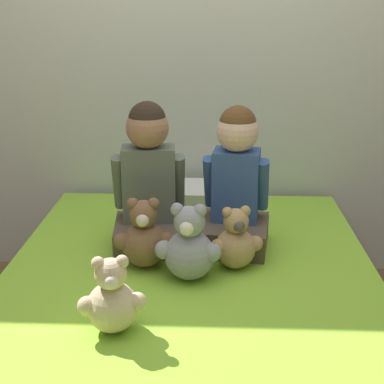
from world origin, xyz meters
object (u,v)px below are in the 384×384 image
child_on_left (149,181)px  teddy_bear_held_by_left_child (144,238)px  teddy_bear_at_foot_of_bed (112,300)px  bed (190,323)px  pillow_at_headboard (196,196)px  teddy_bear_between_children (189,247)px  teddy_bear_held_by_right_child (236,242)px  child_on_right (236,185)px

child_on_left → teddy_bear_held_by_left_child: child_on_left is taller
teddy_bear_at_foot_of_bed → teddy_bear_held_by_left_child: bearing=72.9°
bed → pillow_at_headboard: size_ratio=3.97×
teddy_bear_between_children → teddy_bear_at_foot_of_bed: size_ratio=1.16×
teddy_bear_held_by_left_child → teddy_bear_held_by_right_child: bearing=-1.9°
child_on_right → teddy_bear_held_by_left_child: 0.48m
child_on_right → teddy_bear_held_by_left_child: child_on_right is taller
child_on_right → teddy_bear_at_foot_of_bed: 0.85m
teddy_bear_held_by_right_child → pillow_at_headboard: bearing=90.0°
child_on_left → teddy_bear_held_by_left_child: (0.00, -0.23, -0.17)m
child_on_right → pillow_at_headboard: child_on_right is taller
child_on_right → teddy_bear_held_by_right_child: (-0.00, -0.23, -0.18)m
bed → child_on_right: child_on_right is taller
bed → child_on_left: 0.65m
teddy_bear_between_children → child_on_right: bearing=64.9°
teddy_bear_held_by_left_child → pillow_at_headboard: teddy_bear_held_by_left_child is taller
teddy_bear_held_by_left_child → pillow_at_headboard: size_ratio=0.63×
bed → teddy_bear_between_children: (-0.00, -0.04, 0.38)m
teddy_bear_at_foot_of_bed → teddy_bear_held_by_right_child: bearing=36.8°
teddy_bear_held_by_left_child → pillow_at_headboard: (0.19, 0.72, -0.07)m
child_on_right → teddy_bear_at_foot_of_bed: bearing=-113.4°
teddy_bear_between_children → child_on_left: bearing=125.5°
teddy_bear_held_by_right_child → child_on_right: bearing=74.4°
child_on_left → child_on_right: size_ratio=1.02×
teddy_bear_held_by_right_child → bed: bearing=-176.7°
child_on_left → teddy_bear_at_foot_of_bed: bearing=-99.3°
bed → child_on_left: (-0.20, 0.29, 0.54)m
child_on_right → pillow_at_headboard: (-0.19, 0.49, -0.23)m
child_on_left → teddy_bear_between_children: 0.42m
teddy_bear_held_by_left_child → teddy_bear_at_foot_of_bed: 0.48m
teddy_bear_held_by_right_child → teddy_bear_between_children: size_ratio=0.85×
teddy_bear_held_by_right_child → teddy_bear_between_children: 0.22m
teddy_bear_held_by_left_child → teddy_bear_held_by_right_child: size_ratio=1.12×
teddy_bear_held_by_left_child → bed: bearing=-19.0°
teddy_bear_between_children → bed: bearing=90.1°
teddy_bear_between_children → pillow_at_headboard: size_ratio=0.66×
teddy_bear_held_by_right_child → teddy_bear_between_children: (-0.19, -0.10, 0.02)m
teddy_bear_held_by_right_child → pillow_at_headboard: (-0.19, 0.72, -0.06)m
child_on_right → teddy_bear_held_by_left_child: (-0.39, -0.23, -0.16)m
bed → teddy_bear_held_by_right_child: teddy_bear_held_by_right_child is taller
child_on_right → teddy_bear_between_children: size_ratio=2.00×
child_on_left → teddy_bear_held_by_right_child: 0.49m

